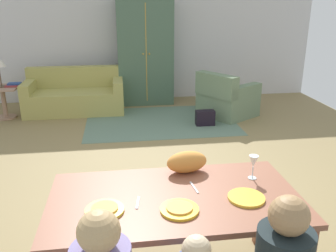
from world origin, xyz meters
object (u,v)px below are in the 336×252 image
at_px(book_lower, 12,86).
at_px(book_upper, 14,84).
at_px(plate_near_woman, 246,198).
at_px(handbag, 205,118).
at_px(cat, 187,162).
at_px(wine_glass, 253,162).
at_px(armoire, 145,52).
at_px(plate_near_child, 179,209).
at_px(armchair, 226,99).
at_px(dining_table, 175,206).
at_px(plate_near_man, 105,210).
at_px(side_table, 3,98).
at_px(couch, 75,96).

distance_m(book_lower, book_upper, 0.06).
xyz_separation_m(plate_near_woman, handbag, (0.62, 3.67, -0.64)).
bearing_deg(book_upper, book_lower, -125.69).
height_order(cat, handbag, cat).
distance_m(wine_glass, cat, 0.50).
bearing_deg(book_upper, armoire, 15.66).
bearing_deg(wine_glass, plate_near_child, -149.79).
height_order(plate_near_child, armchair, armchair).
relative_size(armoire, book_upper, 9.55).
bearing_deg(armchair, dining_table, -111.60).
distance_m(cat, book_lower, 4.76).
bearing_deg(plate_near_man, cat, 37.51).
bearing_deg(cat, wine_glass, -28.25).
bearing_deg(armoire, plate_near_man, -97.36).
xyz_separation_m(book_upper, handbag, (3.29, -0.94, -0.49)).
bearing_deg(plate_near_child, book_upper, 115.10).
xyz_separation_m(dining_table, armoire, (0.21, 5.19, 0.36)).
height_order(dining_table, handbag, dining_table).
bearing_deg(plate_near_man, book_upper, 110.43).
xyz_separation_m(armoire, handbag, (0.88, -1.62, -0.92)).
height_order(wine_glass, cat, wine_glass).
relative_size(plate_near_man, book_upper, 1.14).
relative_size(dining_table, side_table, 2.96).
height_order(dining_table, wine_glass, wine_glass).
relative_size(plate_near_man, armoire, 0.12).
xyz_separation_m(wine_glass, armoire, (-0.40, 5.01, 0.16)).
height_order(plate_near_child, book_lower, plate_near_child).
bearing_deg(couch, cat, -73.07).
relative_size(cat, side_table, 0.55).
xyz_separation_m(dining_table, couch, (-1.18, 4.73, -0.38)).
bearing_deg(armchair, book_lower, 173.66).
height_order(plate_near_woman, book_lower, plate_near_woman).
bearing_deg(plate_near_woman, book_lower, 120.60).
bearing_deg(couch, side_table, -168.13).
height_order(side_table, book_upper, book_upper).
distance_m(cat, side_table, 4.87).
height_order(plate_near_man, plate_near_child, same).
xyz_separation_m(book_lower, book_upper, (0.03, 0.04, 0.03)).
height_order(wine_glass, armchair, wine_glass).
relative_size(plate_near_man, plate_near_child, 1.00).
height_order(plate_near_woman, wine_glass, wine_glass).
relative_size(dining_table, plate_near_man, 6.87).
bearing_deg(handbag, armoire, 118.62).
height_order(plate_near_woman, book_upper, plate_near_woman).
bearing_deg(book_lower, side_table, 178.91).
bearing_deg(dining_table, plate_near_woman, -11.96).
xyz_separation_m(armchair, book_upper, (-3.80, 0.47, 0.30)).
height_order(side_table, book_lower, book_lower).
relative_size(couch, book_lower, 8.28).
bearing_deg(plate_near_woman, dining_table, 168.04).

